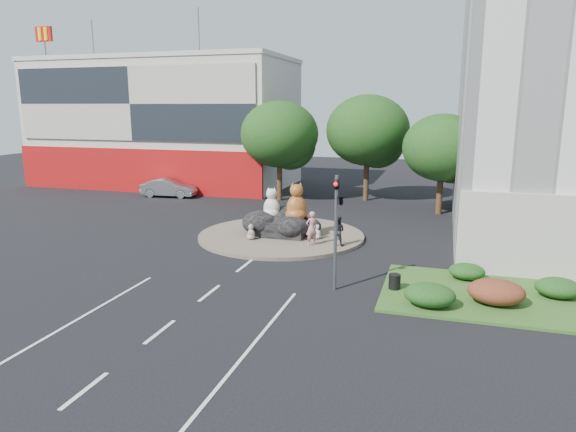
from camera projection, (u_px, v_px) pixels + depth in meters
name	position (u px, v px, depth m)	size (l,w,h in m)	color
ground	(209.00, 293.00, 21.82)	(120.00, 120.00, 0.00)	black
roundabout_island	(281.00, 236.00, 31.15)	(10.00, 10.00, 0.20)	brown
rock_plinth	(281.00, 227.00, 31.03)	(3.20, 2.60, 0.90)	black
shophouse_block	(166.00, 122.00, 51.78)	(25.20, 12.30, 17.40)	beige
grass_verge	(506.00, 298.00, 21.17)	(10.00, 6.00, 0.12)	#28531B
tree_left	(280.00, 138.00, 42.47)	(6.46, 6.46, 8.27)	#382314
tree_mid	(369.00, 134.00, 42.27)	(6.84, 6.84, 8.76)	#382314
tree_right	(443.00, 151.00, 37.00)	(5.70, 5.70, 7.30)	#382314
hedge_near_green	(430.00, 295.00, 20.05)	(2.00, 1.60, 0.90)	#123511
hedge_red	(496.00, 292.00, 20.26)	(2.20, 1.76, 0.99)	#4F2315
hedge_mid_green	(558.00, 288.00, 20.96)	(1.80, 1.44, 0.81)	#123511
hedge_back_green	(467.00, 271.00, 23.19)	(1.60, 1.28, 0.72)	#123511
traffic_light	(338.00, 208.00, 21.47)	(0.44, 1.24, 5.00)	#595B60
street_lamp	(522.00, 175.00, 24.67)	(2.34, 0.22, 8.06)	#595B60
cat_white	(272.00, 203.00, 31.07)	(1.16, 1.00, 1.93)	beige
cat_tabby	(297.00, 202.00, 30.37)	(1.40, 1.21, 2.33)	#C07328
kitten_calico	(251.00, 231.00, 29.79)	(0.56, 0.49, 0.93)	beige
kitten_white	(317.00, 231.00, 29.91)	(0.53, 0.46, 0.89)	beige
pedestrian_pink	(312.00, 228.00, 28.51)	(0.70, 0.46, 1.91)	tan
pedestrian_dark	(338.00, 231.00, 28.41)	(0.81, 0.63, 1.66)	#212029
parked_car	(169.00, 188.00, 44.87)	(1.68, 4.83, 1.59)	#989C9F
litter_bin	(395.00, 282.00, 21.96)	(0.51, 0.51, 0.64)	black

